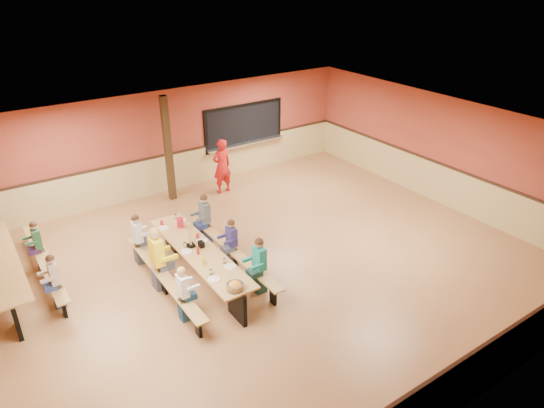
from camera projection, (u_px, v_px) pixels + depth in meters
ground at (261, 266)px, 10.91m from camera, size 12.00×12.00×0.00m
room_envelope at (261, 240)px, 10.61m from camera, size 12.04×10.04×3.02m
kitchen_pass_through at (244, 127)px, 15.23m from camera, size 2.78×0.28×1.38m
structural_post at (168, 149)px, 13.40m from camera, size 0.18×0.18×3.00m
cafeteria_table_main at (200, 259)px, 10.22m from camera, size 1.91×3.70×0.74m
cafeteria_table_second at (0, 269)px, 9.88m from camera, size 1.91×3.70×0.74m
seated_child_white_left at (183, 294)px, 9.05m from camera, size 0.34×0.28×1.16m
seated_adult_yellow at (158, 259)px, 9.90m from camera, size 0.46×0.38×1.40m
seated_child_grey_left at (138, 239)px, 10.80m from camera, size 0.36×0.30×1.20m
seated_child_teal_right at (259, 266)px, 9.81m from camera, size 0.39×0.32×1.25m
seated_child_navy_right at (232, 244)px, 10.66m from camera, size 0.35×0.29×1.17m
seated_child_char_right at (205, 219)px, 11.59m from camera, size 0.39×0.32×1.25m
seated_child_green_sec at (38, 246)px, 10.60m from camera, size 0.35×0.28×1.16m
seated_child_tan_sec at (55, 282)px, 9.40m from camera, size 0.35×0.28×1.16m
standing_woman at (222, 166)px, 14.10m from camera, size 0.62×0.43×1.64m
punch_pitcher at (180, 223)px, 10.97m from camera, size 0.16×0.16×0.22m
chip_bowl at (235, 286)px, 8.88m from camera, size 0.32×0.32×0.15m
napkin_dispenser at (201, 244)px, 10.22m from camera, size 0.10×0.14×0.13m
condiment_mustard at (203, 261)px, 9.61m from camera, size 0.06×0.06×0.17m
condiment_ketchup at (198, 251)px, 9.96m from camera, size 0.06×0.06×0.17m
table_paddle at (190, 241)px, 10.20m from camera, size 0.16×0.16×0.56m
place_settings at (199, 248)px, 10.10m from camera, size 0.65×3.30×0.11m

